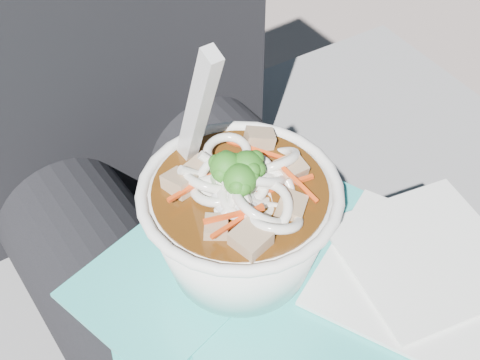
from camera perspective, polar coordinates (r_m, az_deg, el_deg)
lap at (r=0.61m, az=1.49°, el=-12.66°), size 0.31×0.48×0.14m
person_body at (r=0.64m, az=-3.28°, el=-5.83°), size 0.34×0.94×1.02m
plastic_bag at (r=0.53m, az=2.02°, el=-11.51°), size 0.33×0.35×0.02m
napkins at (r=0.56m, az=14.91°, el=-7.25°), size 0.19×0.18×0.01m
udon_bowl at (r=0.51m, az=0.01°, el=-3.09°), size 0.18×0.18×0.20m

